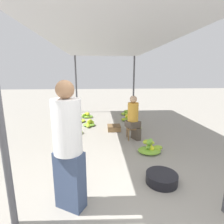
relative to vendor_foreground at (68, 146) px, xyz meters
The scene contains 17 objects.
canopy_post_front_left 0.82m from the vendor_foreground, 158.86° to the right, with size 0.08×0.08×2.66m, color #4C4C51.
canopy_post_back_left 6.34m from the vendor_foreground, 96.00° to the left, with size 0.08×0.08×2.66m, color #4C4C51.
canopy_post_back_right 6.64m from the vendor_foreground, 71.49° to the left, with size 0.08×0.08×2.66m, color #4C4C51.
canopy_tarp 3.57m from the vendor_foreground, 76.53° to the left, with size 3.17×6.94×0.04m, color #B2B2B7.
vendor_foreground is the anchor object (origin of this frame).
stool 2.94m from the vendor_foreground, 61.83° to the left, with size 0.34×0.34×0.35m.
vendor_seated 2.89m from the vendor_foreground, 61.50° to the left, with size 0.45×0.45×1.25m.
basin_black 1.74m from the vendor_foreground, 16.60° to the left, with size 0.54×0.54×0.17m.
banana_pile_left_0 3.99m from the vendor_foreground, 89.11° to the left, with size 0.42×0.59×0.24m.
banana_pile_left_1 5.22m from the vendor_foreground, 91.31° to the left, with size 0.50×0.50×0.24m.
banana_pile_left_2 4.56m from the vendor_foreground, 94.97° to the left, with size 0.50×0.46×0.19m.
banana_pile_left_3 3.27m from the vendor_foreground, 97.12° to the left, with size 0.55×0.47×0.20m.
banana_pile_right_0 2.43m from the vendor_foreground, 45.09° to the left, with size 0.62×0.47×0.33m.
banana_pile_right_1 4.79m from the vendor_foreground, 71.48° to the left, with size 0.46×0.37×0.29m.
banana_pile_right_2 5.86m from the vendor_foreground, 73.42° to the left, with size 0.54×0.54×0.20m.
banana_pile_right_3 3.81m from the vendor_foreground, 64.34° to the left, with size 0.50×0.45×0.20m.
crate_near 3.55m from the vendor_foreground, 75.02° to the left, with size 0.43×0.43×0.17m.
Camera 1 is at (-0.31, -1.62, 1.84)m, focal length 28.00 mm.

